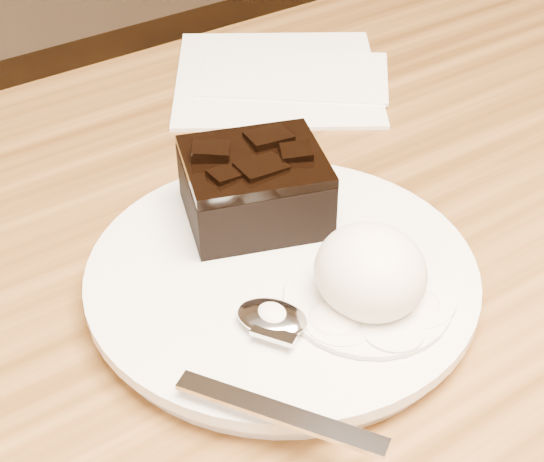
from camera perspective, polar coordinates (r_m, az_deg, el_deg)
plate at (r=0.49m, az=0.67°, el=-3.40°), size 0.23×0.23×0.02m
brownie at (r=0.51m, az=-1.19°, el=2.70°), size 0.10×0.10×0.04m
ice_cream_scoop at (r=0.46m, az=6.70°, el=-2.77°), size 0.06×0.06×0.05m
melt_puddle at (r=0.47m, az=6.53°, el=-4.59°), size 0.09×0.09×0.00m
spoon at (r=0.45m, az=0.01°, el=-6.05°), size 0.11×0.15×0.01m
napkin at (r=0.72m, az=0.34°, el=10.51°), size 0.23×0.23×0.01m
crumb_a at (r=0.48m, az=4.50°, el=-3.32°), size 0.01×0.01×0.00m
crumb_b at (r=0.50m, az=9.03°, el=-2.13°), size 0.01×0.01×0.00m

